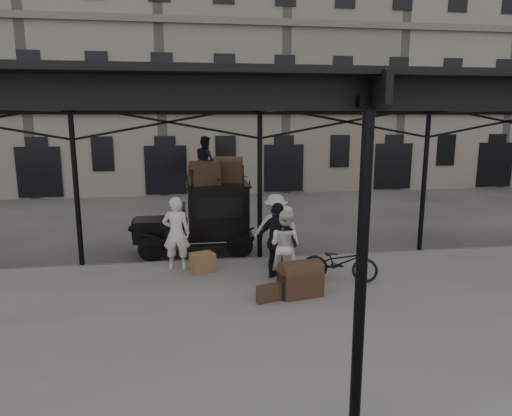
{
  "coord_description": "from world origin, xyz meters",
  "views": [
    {
      "loc": [
        -1.98,
        -10.69,
        4.19
      ],
      "look_at": [
        -0.17,
        1.6,
        1.7
      ],
      "focal_mm": 32.0,
      "sensor_mm": 36.0,
      "label": 1
    }
  ],
  "objects_px": {
    "porter_left": "(176,233)",
    "porter_official": "(277,241)",
    "taxi": "(208,215)",
    "steamer_trunk_platform": "(300,281)",
    "steamer_trunk_roof_near": "(204,175)",
    "bicycle": "(340,262)"
  },
  "relations": [
    {
      "from": "porter_left",
      "to": "porter_official",
      "type": "xyz_separation_m",
      "value": [
        2.53,
        -1.11,
        -0.01
      ]
    },
    {
      "from": "taxi",
      "to": "steamer_trunk_platform",
      "type": "height_order",
      "value": "taxi"
    },
    {
      "from": "taxi",
      "to": "porter_official",
      "type": "height_order",
      "value": "taxi"
    },
    {
      "from": "porter_official",
      "to": "steamer_trunk_roof_near",
      "type": "relative_size",
      "value": 2.32
    },
    {
      "from": "porter_official",
      "to": "taxi",
      "type": "bearing_deg",
      "value": -13.31
    },
    {
      "from": "taxi",
      "to": "steamer_trunk_roof_near",
      "type": "bearing_deg",
      "value": -108.07
    },
    {
      "from": "porter_official",
      "to": "bicycle",
      "type": "height_order",
      "value": "porter_official"
    },
    {
      "from": "taxi",
      "to": "steamer_trunk_platform",
      "type": "bearing_deg",
      "value": -65.58
    },
    {
      "from": "steamer_trunk_roof_near",
      "to": "bicycle",
      "type": "bearing_deg",
      "value": -63.11
    },
    {
      "from": "porter_official",
      "to": "steamer_trunk_roof_near",
      "type": "height_order",
      "value": "steamer_trunk_roof_near"
    },
    {
      "from": "taxi",
      "to": "porter_official",
      "type": "xyz_separation_m",
      "value": [
        1.61,
        -3.03,
        -0.07
      ]
    },
    {
      "from": "taxi",
      "to": "bicycle",
      "type": "height_order",
      "value": "taxi"
    },
    {
      "from": "steamer_trunk_roof_near",
      "to": "steamer_trunk_platform",
      "type": "relative_size",
      "value": 0.89
    },
    {
      "from": "taxi",
      "to": "steamer_trunk_roof_near",
      "type": "xyz_separation_m",
      "value": [
        -0.08,
        -0.25,
        1.29
      ]
    },
    {
      "from": "porter_left",
      "to": "bicycle",
      "type": "relative_size",
      "value": 1.07
    },
    {
      "from": "steamer_trunk_roof_near",
      "to": "porter_official",
      "type": "bearing_deg",
      "value": -76.85
    },
    {
      "from": "taxi",
      "to": "steamer_trunk_platform",
      "type": "distance_m",
      "value": 4.69
    },
    {
      "from": "taxi",
      "to": "porter_left",
      "type": "relative_size",
      "value": 1.84
    },
    {
      "from": "bicycle",
      "to": "steamer_trunk_roof_near",
      "type": "height_order",
      "value": "steamer_trunk_roof_near"
    },
    {
      "from": "bicycle",
      "to": "steamer_trunk_roof_near",
      "type": "distance_m",
      "value": 4.89
    },
    {
      "from": "bicycle",
      "to": "steamer_trunk_platform",
      "type": "distance_m",
      "value": 1.44
    },
    {
      "from": "bicycle",
      "to": "porter_official",
      "type": "bearing_deg",
      "value": 95.03
    }
  ]
}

